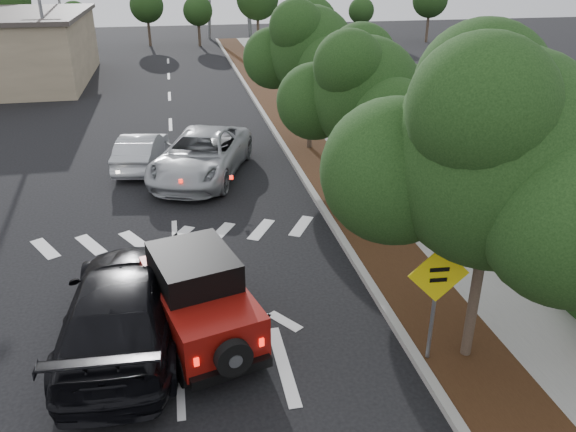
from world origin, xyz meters
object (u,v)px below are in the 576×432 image
object	(u,v)px
silver_suv_ahead	(201,155)
black_suv_oncoming	(124,306)
speed_hump_sign	(437,288)
red_jeep	(197,296)

from	to	relation	value
silver_suv_ahead	black_suv_oncoming	distance (m)	9.59
black_suv_oncoming	speed_hump_sign	xyz separation A→B (m)	(5.83, -1.95, 0.91)
red_jeep	silver_suv_ahead	world-z (taller)	red_jeep
speed_hump_sign	black_suv_oncoming	bearing A→B (deg)	165.81
silver_suv_ahead	speed_hump_sign	distance (m)	11.93
black_suv_oncoming	speed_hump_sign	distance (m)	6.22
red_jeep	speed_hump_sign	bearing A→B (deg)	-37.53
red_jeep	silver_suv_ahead	size ratio (longest dim) A/B	0.67
red_jeep	speed_hump_sign	xyz separation A→B (m)	(4.34, -1.81, 0.76)
red_jeep	speed_hump_sign	size ratio (longest dim) A/B	1.56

